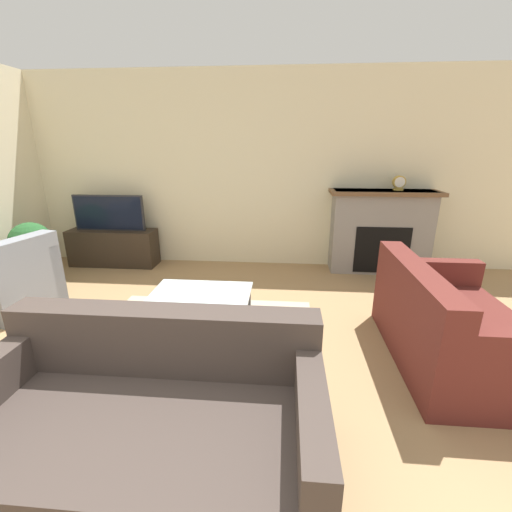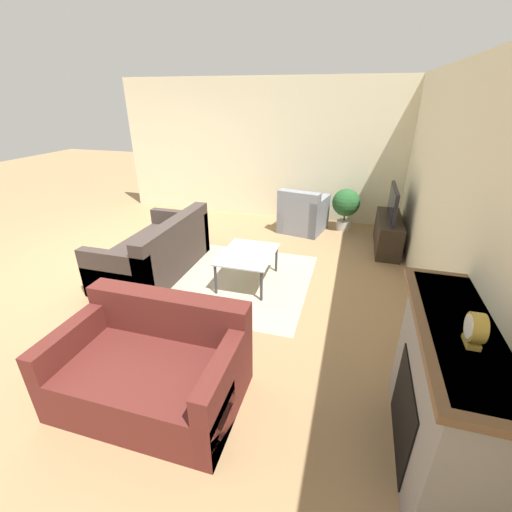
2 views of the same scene
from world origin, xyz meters
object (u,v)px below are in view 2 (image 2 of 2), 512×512
at_px(tv, 393,203).
at_px(mantel_clock, 475,329).
at_px(couch_sectional, 157,253).
at_px(armchair_by_window, 303,215).
at_px(coffee_table, 248,256).
at_px(potted_plant, 346,205).
at_px(couch_loveseat, 153,368).

xyz_separation_m(tv, mantel_clock, (4.02, 0.08, 0.45)).
bearing_deg(tv, mantel_clock, 1.07).
distance_m(tv, couch_sectional, 3.79).
xyz_separation_m(armchair_by_window, coffee_table, (2.19, -0.40, 0.09)).
bearing_deg(armchair_by_window, coffee_table, 91.20).
bearing_deg(couch_sectional, potted_plant, 134.85).
distance_m(couch_sectional, potted_plant, 3.58).
bearing_deg(couch_sectional, couch_loveseat, 30.31).
distance_m(couch_sectional, armchair_by_window, 2.87).
xyz_separation_m(couch_loveseat, coffee_table, (-2.12, 0.17, 0.10)).
bearing_deg(potted_plant, armchair_by_window, -70.04).
bearing_deg(tv, potted_plant, -132.62).
height_order(coffee_table, potted_plant, potted_plant).
bearing_deg(armchair_by_window, potted_plant, -148.39).
xyz_separation_m(tv, potted_plant, (-0.69, -0.74, -0.29)).
bearing_deg(armchair_by_window, couch_sectional, 63.31).
height_order(potted_plant, mantel_clock, mantel_clock).
relative_size(couch_sectional, coffee_table, 2.01).
relative_size(coffee_table, mantel_clock, 4.69).
xyz_separation_m(couch_loveseat, potted_plant, (-4.58, 1.33, 0.21)).
distance_m(couch_loveseat, mantel_clock, 2.36).
xyz_separation_m(potted_plant, mantel_clock, (4.71, 0.82, 0.74)).
xyz_separation_m(tv, couch_sectional, (1.84, -3.28, -0.50)).
relative_size(potted_plant, mantel_clock, 4.12).
relative_size(tv, couch_sectional, 0.56).
bearing_deg(couch_loveseat, armchair_by_window, 82.44).
bearing_deg(mantel_clock, potted_plant, -170.12).
distance_m(couch_sectional, coffee_table, 1.38).
bearing_deg(couch_loveseat, mantel_clock, -3.30).
height_order(armchair_by_window, coffee_table, armchair_by_window).
xyz_separation_m(tv, armchair_by_window, (-0.41, -1.50, -0.48)).
height_order(couch_sectional, potted_plant, couch_sectional).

